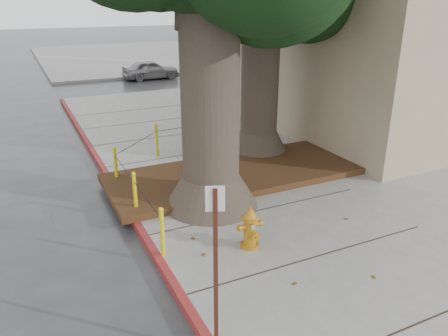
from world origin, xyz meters
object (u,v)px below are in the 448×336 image
object	(u,v)px
car_silver	(151,70)
car_red	(223,65)
signpost	(216,261)
fire_hydrant	(250,228)

from	to	relation	value
car_silver	car_red	size ratio (longest dim) A/B	0.84
signpost	car_silver	xyz separation A→B (m)	(5.33, 20.65, -0.90)
signpost	car_silver	bearing A→B (deg)	97.38
signpost	fire_hydrant	bearing A→B (deg)	72.97
car_silver	car_red	world-z (taller)	car_red
signpost	car_red	bearing A→B (deg)	86.15
fire_hydrant	car_silver	xyz separation A→B (m)	(3.77, 18.71, 0.00)
car_silver	car_red	distance (m)	4.37
signpost	car_red	distance (m)	22.30
fire_hydrant	car_red	distance (m)	19.87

